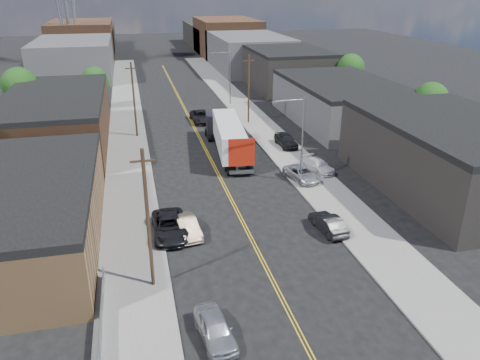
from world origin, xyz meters
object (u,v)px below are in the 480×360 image
semi_truck (226,133)px  car_right_lot_a (302,174)px  car_left_c (170,226)px  car_right_oncoming (328,223)px  car_left_a (215,329)px  car_ahead_truck (201,116)px  car_right_lot_c (286,140)px  car_right_lot_b (318,165)px  car_left_b (187,226)px

semi_truck → car_right_lot_a: bearing=-55.3°
car_left_c → car_right_oncoming: bearing=-10.4°
semi_truck → car_right_oncoming: bearing=-72.9°
semi_truck → car_left_a: bearing=-97.0°
car_right_oncoming → car_ahead_truck: bearing=-87.5°
car_left_a → car_left_c: car_left_c is taller
car_right_oncoming → car_right_lot_c: bearing=-104.7°
car_right_lot_b → car_left_a: bearing=-137.1°
car_left_b → car_right_lot_a: size_ratio=0.94×
semi_truck → car_right_lot_b: size_ratio=3.66×
car_left_a → car_right_lot_b: car_left_a is taller
car_left_b → car_right_lot_a: (13.20, 8.61, 0.07)m
car_left_c → car_right_lot_b: car_left_c is taller
car_left_b → car_left_c: 1.42m
semi_truck → car_right_lot_c: size_ratio=3.45×
car_left_c → car_right_lot_c: size_ratio=1.22×
car_right_lot_a → car_right_lot_c: 11.08m
car_right_oncoming → car_ahead_truck: (-5.10, 35.96, 0.09)m
semi_truck → car_left_c: (-8.70, -19.02, -1.64)m
car_right_lot_b → car_right_lot_c: car_right_lot_c is taller
car_left_b → car_left_c: size_ratio=0.76×
car_left_a → car_right_lot_a: 25.11m
car_left_c → car_right_lot_b: (17.23, 10.30, -0.01)m
car_right_lot_b → car_right_lot_a: bearing=-156.5°
car_left_a → car_right_lot_b: 28.18m
car_left_a → car_right_lot_c: car_right_lot_c is taller
car_left_b → car_right_lot_c: (15.11, 19.52, 0.23)m
car_left_a → car_ahead_truck: size_ratio=0.74×
car_right_oncoming → car_right_lot_b: (4.23, 12.70, 0.08)m
car_left_c → car_right_lot_a: 16.82m
car_ahead_truck → car_right_lot_a: bearing=-77.9°
car_right_lot_a → car_right_lot_b: size_ratio=1.05×
car_left_c → car_right_lot_c: bearing=49.4°
car_left_b → car_left_c: bearing=162.0°
semi_truck → car_right_lot_a: 12.30m
car_left_c → car_right_lot_b: 20.08m
car_right_lot_c → car_right_oncoming: bearing=-100.9°
semi_truck → car_right_lot_a: (5.90, -10.67, -1.65)m
car_left_c → car_left_a: bearing=-83.8°
semi_truck → car_left_c: semi_truck is taller
car_left_a → car_left_b: 12.76m
car_left_a → car_right_lot_b: bearing=49.0°
car_right_oncoming → car_right_lot_a: 10.88m
car_left_b → car_right_lot_c: bearing=44.4°
car_left_a → car_left_c: bearing=89.3°
car_left_b → car_left_c: car_left_c is taller
car_ahead_truck → semi_truck: bearing=-89.7°
car_left_a → car_right_oncoming: bearing=35.6°
car_left_a → car_ahead_truck: bearing=75.2°
semi_truck → car_ahead_truck: semi_truck is taller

